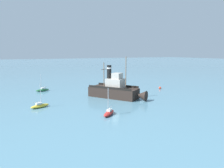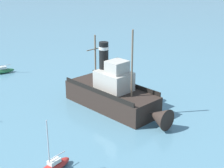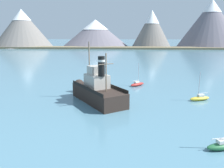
% 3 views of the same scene
% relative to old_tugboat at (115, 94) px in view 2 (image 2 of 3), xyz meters
% --- Properties ---
extents(ground_plane, '(600.00, 600.00, 0.00)m').
position_rel_old_tugboat_xyz_m(ground_plane, '(0.28, 0.22, -1.83)').
color(ground_plane, teal).
extents(old_tugboat, '(10.83, 13.84, 9.90)m').
position_rel_old_tugboat_xyz_m(old_tugboat, '(0.00, 0.00, 0.00)').
color(old_tugboat, '#2D231E').
rests_on(old_tugboat, ground).
extents(sailboat_red, '(3.55, 3.37, 4.90)m').
position_rel_old_tugboat_xyz_m(sailboat_red, '(7.45, 11.66, -1.40)').
color(sailboat_red, '#B22823').
rests_on(sailboat_red, ground).
extents(sailboat_green, '(3.96, 2.15, 4.90)m').
position_rel_old_tugboat_xyz_m(sailboat_green, '(14.80, -16.15, -1.40)').
color(sailboat_green, '#286B3D').
rests_on(sailboat_green, ground).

